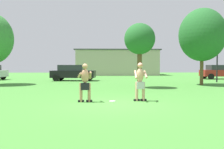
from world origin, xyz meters
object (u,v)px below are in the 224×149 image
Objects in this scene: tree_left_field at (202,35)px; tree_right_field at (140,40)px; player_in_black at (85,82)px; frisbee at (112,101)px; player_with_cap at (140,80)px; car_black_far_end at (73,72)px; car_red_mid_lot at (220,72)px; lamp_post at (217,44)px.

tree_left_field is 5.58m from tree_right_field.
player_in_black is 1.44m from frisbee.
frisbee is at bearing -131.61° from tree_left_field.
player_with_cap reaches higher than player_in_black.
car_black_far_end is at bearing 109.30° from player_with_cap.
player_with_cap is at bearing -126.78° from tree_left_field.
player_in_black is 0.27× the size of tree_left_field.
player_in_black is 0.37× the size of tree_right_field.
car_red_mid_lot reaches higher than frisbee.
player_in_black is at bearing -175.02° from player_with_cap.
player_with_cap is at bearing -125.63° from car_red_mid_lot.
frisbee is (1.16, 0.12, -0.84)m from player_in_black.
tree_left_field is (7.25, 8.16, 3.90)m from frisbee.
tree_right_field is (2.07, 6.17, 3.30)m from frisbee.
frisbee is 0.06× the size of car_black_far_end.
player_with_cap is at bearing -70.70° from car_black_far_end.
player_in_black is 0.28× the size of lamp_post.
player_in_black is 0.37× the size of car_black_far_end.
tree_left_field is at bearing 48.39° from frisbee.
car_red_mid_lot is at bearing 51.75° from frisbee.
lamp_post is 9.31m from tree_right_field.
player_with_cap is 10.52m from tree_left_field.
player_in_black reaches higher than car_black_far_end.
frisbee is 0.06× the size of tree_right_field.
lamp_post is at bearing -119.31° from car_red_mid_lot.
tree_right_field is at bearing 62.80° from player_in_black.
car_red_mid_lot is at bearing 54.37° from player_with_cap.
frisbee is (-1.21, -0.08, -0.91)m from player_with_cap.
frisbee is at bearing -108.58° from tree_right_field.
lamp_post reaches higher than car_red_mid_lot.
car_red_mid_lot is at bearing 60.69° from lamp_post.
frisbee is 0.05× the size of lamp_post.
frisbee is 0.04× the size of tree_left_field.
tree_right_field reaches higher than player_in_black.
tree_left_field reaches higher than player_in_black.
tree_left_field reaches higher than lamp_post.
tree_left_field is at bearing -124.41° from car_red_mid_lot.
tree_right_field reaches higher than car_black_far_end.
player_with_cap is at bearing 3.98° from frisbee.
player_in_black reaches higher than frisbee.
car_black_far_end is 1.00× the size of tree_right_field.
car_red_mid_lot is (11.44, 15.96, -0.09)m from player_with_cap.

